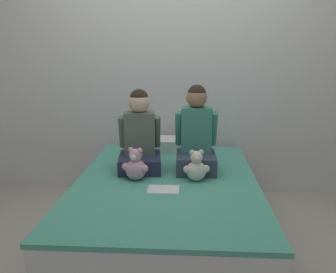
# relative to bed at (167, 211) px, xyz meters

# --- Properties ---
(ground_plane) EXTENTS (14.00, 14.00, 0.00)m
(ground_plane) POSITION_rel_bed_xyz_m (0.00, 0.00, -0.24)
(ground_plane) COLOR #B2A899
(wall_behind_bed) EXTENTS (8.00, 0.06, 2.50)m
(wall_behind_bed) POSITION_rel_bed_xyz_m (0.00, 1.06, 1.01)
(wall_behind_bed) COLOR silver
(wall_behind_bed) RESTS_ON ground_plane
(bed) EXTENTS (1.30, 1.88, 0.49)m
(bed) POSITION_rel_bed_xyz_m (0.00, 0.00, 0.00)
(bed) COLOR #2D2D33
(bed) RESTS_ON ground_plane
(child_on_left) EXTENTS (0.35, 0.39, 0.62)m
(child_on_left) POSITION_rel_bed_xyz_m (-0.22, 0.23, 0.50)
(child_on_left) COLOR #282D47
(child_on_left) RESTS_ON bed
(child_on_right) EXTENTS (0.32, 0.35, 0.66)m
(child_on_right) POSITION_rel_bed_xyz_m (0.21, 0.23, 0.51)
(child_on_right) COLOR #384251
(child_on_right) RESTS_ON bed
(teddy_bear_held_by_left_child) EXTENTS (0.19, 0.15, 0.24)m
(teddy_bear_held_by_left_child) POSITION_rel_bed_xyz_m (-0.22, -0.02, 0.35)
(teddy_bear_held_by_left_child) COLOR #DBA3B2
(teddy_bear_held_by_left_child) RESTS_ON bed
(teddy_bear_held_by_right_child) EXTENTS (0.19, 0.14, 0.23)m
(teddy_bear_held_by_right_child) POSITION_rel_bed_xyz_m (0.21, -0.01, 0.34)
(teddy_bear_held_by_right_child) COLOR silver
(teddy_bear_held_by_right_child) RESTS_ON bed
(pillow_at_headboard) EXTENTS (0.49, 0.27, 0.11)m
(pillow_at_headboard) POSITION_rel_bed_xyz_m (0.00, 0.77, 0.30)
(pillow_at_headboard) COLOR silver
(pillow_at_headboard) RESTS_ON bed
(sign_card) EXTENTS (0.21, 0.15, 0.00)m
(sign_card) POSITION_rel_bed_xyz_m (-0.01, -0.20, 0.25)
(sign_card) COLOR white
(sign_card) RESTS_ON bed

